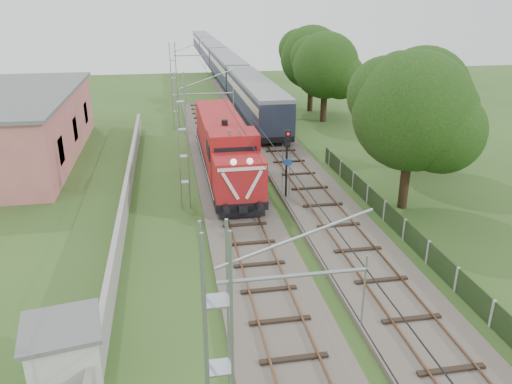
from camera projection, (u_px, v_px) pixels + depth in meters
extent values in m
plane|color=#2E4D1C|center=(276.00, 318.00, 19.75)|extent=(140.00, 140.00, 0.00)
cube|color=#6B6054|center=(248.00, 237.00, 26.12)|extent=(4.20, 70.00, 0.30)
cube|color=black|center=(248.00, 233.00, 26.04)|extent=(2.40, 70.00, 0.10)
cube|color=brown|center=(232.00, 233.00, 25.88)|extent=(0.08, 70.00, 0.05)
cube|color=brown|center=(264.00, 231.00, 26.15)|extent=(0.08, 70.00, 0.05)
cube|color=#6B6054|center=(285.00, 158.00, 38.85)|extent=(4.20, 80.00, 0.30)
cube|color=black|center=(285.00, 156.00, 38.78)|extent=(2.40, 80.00, 0.10)
cube|color=brown|center=(274.00, 155.00, 38.61)|extent=(0.08, 80.00, 0.05)
cube|color=brown|center=(295.00, 154.00, 38.89)|extent=(0.08, 80.00, 0.05)
cylinder|color=gray|center=(293.00, 276.00, 9.69)|extent=(3.00, 0.08, 0.08)
cylinder|color=gray|center=(207.00, 94.00, 28.04)|extent=(3.00, 0.08, 0.08)
cylinder|color=gray|center=(189.00, 56.00, 46.38)|extent=(3.00, 0.08, 0.08)
cylinder|color=black|center=(234.00, 115.00, 28.75)|extent=(0.03, 70.00, 0.03)
cylinder|color=black|center=(233.00, 93.00, 28.28)|extent=(0.03, 70.00, 0.03)
cube|color=#9E9E99|center=(126.00, 199.00, 29.43)|extent=(0.25, 40.00, 1.50)
cube|color=#D57672|center=(21.00, 127.00, 38.41)|extent=(8.00, 20.00, 5.00)
cube|color=#606060|center=(15.00, 94.00, 37.46)|extent=(8.40, 20.40, 0.25)
cube|color=black|center=(60.00, 151.00, 33.66)|extent=(0.10, 1.60, 1.80)
cube|color=black|center=(75.00, 129.00, 39.16)|extent=(0.10, 1.60, 1.80)
cube|color=black|center=(85.00, 113.00, 44.66)|extent=(0.10, 1.60, 1.80)
cube|color=black|center=(428.00, 252.00, 23.58)|extent=(0.05, 32.00, 1.15)
cube|color=#9E9E99|center=(330.00, 158.00, 37.34)|extent=(0.12, 0.12, 1.20)
cube|color=black|center=(225.00, 162.00, 35.27)|extent=(2.96, 16.79, 0.49)
cube|color=black|center=(235.00, 193.00, 30.40)|extent=(2.17, 3.56, 0.49)
cube|color=black|center=(217.00, 145.00, 40.36)|extent=(2.17, 3.56, 0.49)
cube|color=black|center=(242.00, 214.00, 27.81)|extent=(2.57, 0.25, 0.35)
cube|color=maroon|center=(239.00, 177.00, 28.20)|extent=(2.86, 2.47, 2.27)
sphere|color=white|center=(233.00, 162.00, 26.57)|extent=(0.36, 0.36, 0.36)
sphere|color=white|center=(250.00, 161.00, 26.72)|extent=(0.36, 0.36, 0.36)
cube|color=silver|center=(230.00, 186.00, 26.96)|extent=(0.99, 0.06, 1.65)
cube|color=silver|center=(254.00, 185.00, 27.17)|extent=(0.99, 0.06, 1.65)
cube|color=silver|center=(242.00, 169.00, 26.73)|extent=(2.67, 0.06, 0.18)
cube|color=maroon|center=(233.00, 157.00, 30.26)|extent=(2.96, 2.37, 3.16)
cube|color=black|center=(236.00, 155.00, 28.97)|extent=(2.47, 0.06, 0.89)
cube|color=maroon|center=(220.00, 132.00, 36.93)|extent=(2.77, 11.95, 2.57)
cylinder|color=black|center=(225.00, 123.00, 33.65)|extent=(0.43, 0.43, 0.40)
cylinder|color=gray|center=(229.00, 133.00, 28.86)|extent=(0.12, 0.12, 0.35)
cylinder|color=gray|center=(239.00, 132.00, 28.95)|extent=(0.12, 0.12, 0.35)
cube|color=black|center=(255.00, 112.00, 51.07)|extent=(2.90, 21.97, 0.50)
cube|color=#2B3448|center=(255.00, 96.00, 50.49)|extent=(3.00, 21.97, 2.70)
cube|color=beige|center=(255.00, 91.00, 50.31)|extent=(3.04, 21.09, 0.75)
cube|color=gray|center=(255.00, 81.00, 49.94)|extent=(3.05, 21.97, 0.35)
cube|color=black|center=(227.00, 78.00, 72.14)|extent=(2.90, 21.97, 0.50)
cube|color=#2B3448|center=(227.00, 67.00, 71.55)|extent=(3.00, 21.97, 2.70)
cube|color=beige|center=(227.00, 64.00, 71.37)|extent=(3.04, 21.09, 0.75)
cube|color=gray|center=(227.00, 56.00, 71.01)|extent=(3.05, 21.97, 0.35)
cube|color=black|center=(212.00, 60.00, 93.20)|extent=(2.90, 21.97, 0.50)
cube|color=#2B3448|center=(212.00, 51.00, 92.62)|extent=(3.00, 21.97, 2.70)
cube|color=beige|center=(212.00, 49.00, 92.44)|extent=(3.04, 21.09, 0.75)
cube|color=gray|center=(212.00, 43.00, 92.07)|extent=(3.05, 21.97, 0.35)
cube|color=black|center=(203.00, 49.00, 114.26)|extent=(2.90, 21.97, 0.50)
cube|color=#2B3448|center=(203.00, 41.00, 113.68)|extent=(3.00, 21.97, 2.70)
cube|color=beige|center=(203.00, 39.00, 113.50)|extent=(3.04, 21.09, 0.75)
cube|color=gray|center=(202.00, 34.00, 113.14)|extent=(3.05, 21.97, 0.35)
cylinder|color=black|center=(286.00, 166.00, 30.31)|extent=(0.13, 0.13, 4.58)
cube|color=black|center=(288.00, 139.00, 29.55)|extent=(0.34, 0.23, 1.01)
sphere|color=red|center=(288.00, 134.00, 29.33)|extent=(0.16, 0.16, 0.16)
sphere|color=black|center=(288.00, 139.00, 29.45)|extent=(0.16, 0.16, 0.16)
sphere|color=black|center=(288.00, 145.00, 29.57)|extent=(0.16, 0.16, 0.16)
cube|color=#1B4CA5|center=(288.00, 162.00, 30.12)|extent=(0.51, 0.09, 0.37)
cube|color=beige|center=(66.00, 360.00, 15.79)|extent=(2.38, 2.38, 2.28)
cube|color=#606060|center=(60.00, 327.00, 15.34)|extent=(2.74, 2.74, 0.16)
cylinder|color=#332115|center=(405.00, 175.00, 29.44)|extent=(0.56, 0.56, 4.16)
sphere|color=black|center=(413.00, 111.00, 28.06)|extent=(6.81, 6.81, 6.81)
sphere|color=black|center=(442.00, 131.00, 27.69)|extent=(4.77, 4.77, 4.77)
sphere|color=black|center=(385.00, 95.00, 28.68)|extent=(4.43, 4.43, 4.43)
cylinder|color=#332115|center=(416.00, 144.00, 35.99)|extent=(0.53, 0.53, 3.98)
sphere|color=black|center=(422.00, 94.00, 34.68)|extent=(6.51, 6.51, 6.51)
sphere|color=black|center=(445.00, 109.00, 34.32)|extent=(4.56, 4.56, 4.56)
sphere|color=black|center=(401.00, 81.00, 35.27)|extent=(4.23, 4.23, 4.23)
cylinder|color=#332115|center=(324.00, 102.00, 50.39)|extent=(0.64, 0.64, 3.98)
sphere|color=black|center=(326.00, 65.00, 49.07)|extent=(6.51, 6.51, 6.51)
sphere|color=black|center=(341.00, 76.00, 48.71)|extent=(4.55, 4.55, 4.55)
sphere|color=black|center=(312.00, 57.00, 49.66)|extent=(4.23, 4.23, 4.23)
cylinder|color=#332115|center=(310.00, 92.00, 55.06)|extent=(0.59, 0.59, 4.13)
sphere|color=black|center=(312.00, 57.00, 53.70)|extent=(6.75, 6.75, 6.75)
sphere|color=black|center=(326.00, 67.00, 53.33)|extent=(4.73, 4.73, 4.73)
sphere|color=black|center=(299.00, 49.00, 54.31)|extent=(4.39, 4.39, 4.39)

